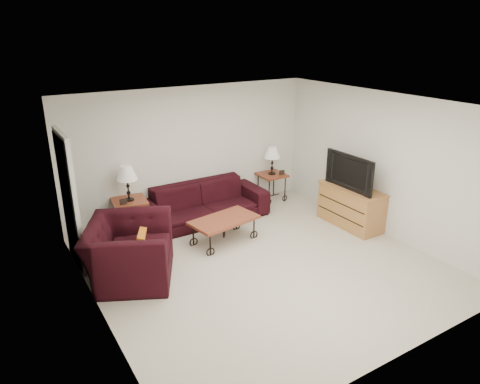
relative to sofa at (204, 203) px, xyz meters
name	(u,v)px	position (x,y,z in m)	size (l,w,h in m)	color
ground	(263,265)	(-0.01, -2.02, -0.36)	(5.00, 5.00, 0.00)	beige
wall_back	(191,152)	(-0.01, 0.48, 0.89)	(5.00, 0.02, 2.50)	silver
wall_front	(404,263)	(-0.01, -4.52, 0.89)	(5.00, 0.02, 2.50)	silver
wall_left	(92,228)	(-2.51, -2.02, 0.89)	(0.02, 5.00, 2.50)	silver
wall_right	(382,164)	(2.49, -2.02, 0.89)	(0.02, 5.00, 2.50)	silver
ceiling	(267,105)	(-0.01, -2.02, 2.14)	(5.00, 5.00, 0.00)	white
doorway	(68,202)	(-2.48, -0.37, 0.66)	(0.08, 0.94, 2.04)	black
sofa	(204,203)	(0.00, 0.00, 0.00)	(2.44, 0.95, 0.71)	black
side_table_left	(131,217)	(-1.38, 0.18, -0.04)	(0.59, 0.59, 0.64)	brown
side_table_right	(271,187)	(1.71, 0.18, -0.06)	(0.54, 0.54, 0.59)	brown
lamp_left	(128,183)	(-1.38, 0.18, 0.60)	(0.36, 0.36, 0.64)	black
lamp_right	(272,160)	(1.71, 0.18, 0.53)	(0.34, 0.34, 0.59)	black
photo_frame_left	(123,202)	(-1.53, 0.03, 0.34)	(0.13, 0.02, 0.11)	black
photo_frame_right	(282,172)	(1.86, 0.03, 0.29)	(0.12, 0.02, 0.10)	black
coffee_table	(224,230)	(-0.13, -1.00, -0.14)	(1.15, 0.62, 0.43)	brown
armchair	(130,251)	(-1.88, -1.29, 0.08)	(1.33, 1.17, 0.87)	black
throw_pillow	(140,245)	(-1.73, -1.34, 0.16)	(0.39, 0.10, 0.39)	#CB6A1A
tv_stand	(351,207)	(2.22, -1.63, 0.02)	(0.52, 1.25, 0.75)	#A9643F
television	(353,171)	(2.20, -1.63, 0.71)	(1.12, 0.15, 0.64)	black
backpack	(256,200)	(1.10, -0.15, -0.11)	(0.37, 0.29, 0.49)	black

